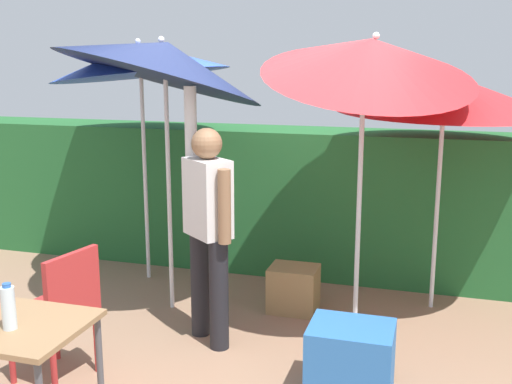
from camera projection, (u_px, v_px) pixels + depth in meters
ground_plane at (244, 346)px, 4.52m from camera, size 24.00×24.00×0.00m
hedge_row at (300, 200)px, 6.07m from camera, size 8.00×0.70×1.40m
umbrella_rainbow at (163, 61)px, 4.84m from camera, size 1.77×1.70×2.53m
umbrella_orange at (370, 58)px, 4.29m from camera, size 1.60×1.55×2.50m
umbrella_yellow at (140, 60)px, 5.51m from camera, size 1.64×1.62×2.30m
umbrella_navy at (445, 93)px, 4.86m from camera, size 1.72×1.73×2.00m
person_vendor at (208, 220)px, 4.42m from camera, size 0.48×0.42×1.88m
chair_plastic at (60, 307)px, 3.95m from camera, size 0.52×0.52×0.89m
cooler_box at (351, 360)px, 3.84m from camera, size 0.52×0.42×0.46m
crate_cardboard at (294, 289)px, 5.13m from camera, size 0.40×0.32×0.38m
folding_table at (9, 339)px, 3.17m from camera, size 0.80×0.60×0.75m
bottle_water at (9, 307)px, 3.05m from camera, size 0.07×0.07×0.24m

